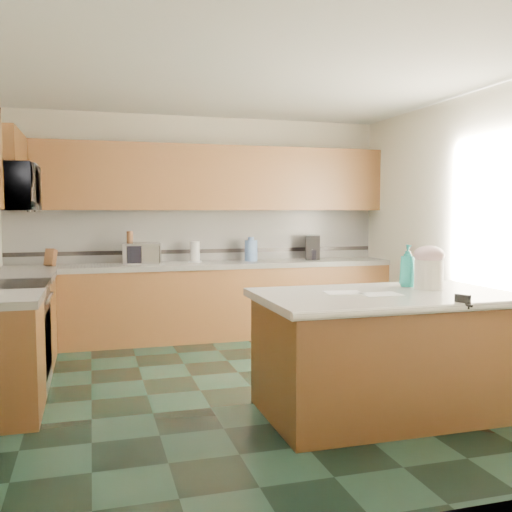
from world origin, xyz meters
name	(u,v)px	position (x,y,z in m)	size (l,w,h in m)	color
floor	(251,386)	(0.00, 0.00, 0.00)	(4.60, 4.60, 0.00)	black
ceiling	(250,73)	(0.00, 0.00, 2.70)	(4.60, 4.60, 0.00)	white
wall_back	(201,226)	(0.00, 2.32, 1.35)	(4.60, 0.04, 2.70)	#EDE5CA
wall_front	(383,250)	(0.00, -2.32, 1.35)	(4.60, 0.04, 2.70)	#EDE5CA
wall_right	(480,230)	(2.32, 0.00, 1.35)	(0.04, 4.60, 2.70)	#EDE5CA
back_base_cab	(206,303)	(0.00, 2.00, 0.43)	(4.60, 0.60, 0.86)	#3F260E
back_countertop	(206,265)	(0.00, 2.00, 0.89)	(4.60, 0.64, 0.06)	white
back_upper_cab	(203,178)	(0.00, 2.13, 1.94)	(4.60, 0.33, 0.78)	#3F260E
back_backsplash	(201,236)	(0.00, 2.29, 1.24)	(4.60, 0.02, 0.63)	silver
back_accent_band	(202,251)	(0.00, 2.28, 1.04)	(4.60, 0.01, 0.05)	black
left_base_cab_rear	(22,323)	(-2.00, 1.29, 0.43)	(0.60, 0.82, 0.86)	#3F260E
left_counter_rear	(21,277)	(-2.00, 1.29, 0.89)	(0.64, 0.82, 0.06)	white
left_upper_cab_rear	(4,170)	(-2.13, 1.42, 1.94)	(0.33, 1.09, 0.78)	#3F260E
range_body	(12,339)	(-2.00, 0.50, 0.44)	(0.60, 0.76, 0.88)	#B7B7BC
range_oven_door	(47,341)	(-1.71, 0.50, 0.40)	(0.02, 0.68, 0.55)	black
range_cooktop	(10,286)	(-2.00, 0.50, 0.90)	(0.62, 0.78, 0.04)	black
range_handle	(50,298)	(-1.68, 0.50, 0.78)	(0.02, 0.02, 0.66)	#B7B7BC
microwave	(6,188)	(-2.00, 0.50, 1.73)	(0.73, 0.50, 0.41)	#B7B7BC
island_base	(386,357)	(0.82, -0.90, 0.43)	(1.84, 1.05, 0.86)	#3F260E
island_top	(387,297)	(0.82, -0.90, 0.89)	(1.94, 1.15, 0.06)	white
island_bullnose	(430,309)	(0.82, -1.48, 0.89)	(0.06, 0.06, 1.94)	white
treat_jar	(429,274)	(1.24, -0.80, 1.04)	(0.22, 0.22, 0.23)	silver
treat_jar_lid	(429,255)	(1.24, -0.80, 1.19)	(0.24, 0.24, 0.15)	#CCA1A7
treat_jar_knob	(429,249)	(1.24, -0.80, 1.24)	(0.03, 0.03, 0.08)	tan
treat_jar_knob_end_l	(425,249)	(1.20, -0.80, 1.24)	(0.04, 0.04, 0.04)	tan
treat_jar_knob_end_r	(434,249)	(1.28, -0.80, 1.24)	(0.04, 0.04, 0.04)	tan
soap_bottle_island	(408,266)	(1.16, -0.62, 1.09)	(0.13, 0.13, 0.34)	teal
paper_sheet_a	(381,294)	(0.73, -0.96, 0.92)	(0.29, 0.22, 0.00)	white
paper_sheet_b	(344,293)	(0.51, -0.81, 0.92)	(0.28, 0.21, 0.00)	white
clamp_body	(463,301)	(1.08, -1.46, 0.93)	(0.03, 0.11, 0.09)	black
clamp_handle	(468,305)	(1.08, -1.52, 0.91)	(0.02, 0.02, 0.07)	black
knife_block	(51,258)	(-1.77, 2.05, 1.02)	(0.10, 0.09, 0.19)	#472814
utensil_crock	(130,257)	(-0.89, 2.08, 1.00)	(0.12, 0.12, 0.16)	black
utensil_bundle	(130,241)	(-0.89, 2.08, 1.19)	(0.07, 0.07, 0.23)	#472814
toaster_oven	(142,254)	(-0.75, 2.05, 1.04)	(0.41, 0.28, 0.24)	#B7B7BC
toaster_oven_door	(143,255)	(-0.75, 1.92, 1.04)	(0.37, 0.01, 0.20)	black
paper_towel	(195,252)	(-0.11, 2.10, 1.05)	(0.11, 0.11, 0.25)	white
paper_towel_base	(195,262)	(-0.11, 2.10, 0.93)	(0.17, 0.17, 0.01)	#B7B7BC
water_jug	(251,251)	(0.58, 2.06, 1.05)	(0.16, 0.16, 0.26)	#5074AF
water_jug_neck	(251,239)	(0.58, 2.06, 1.20)	(0.07, 0.07, 0.04)	#5074AF
coffee_maker	(313,247)	(1.41, 2.08, 1.07)	(0.18, 0.20, 0.31)	black
coffee_carafe	(314,255)	(1.41, 2.03, 0.98)	(0.13, 0.13, 0.13)	black
soap_bottle_back	(312,252)	(1.38, 2.05, 1.02)	(0.09, 0.09, 0.20)	white
soap_back_cap	(312,243)	(1.38, 2.05, 1.14)	(0.02, 0.02, 0.03)	red
window_light_proxy	(491,215)	(2.29, -0.20, 1.50)	(0.02, 1.40, 1.10)	white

